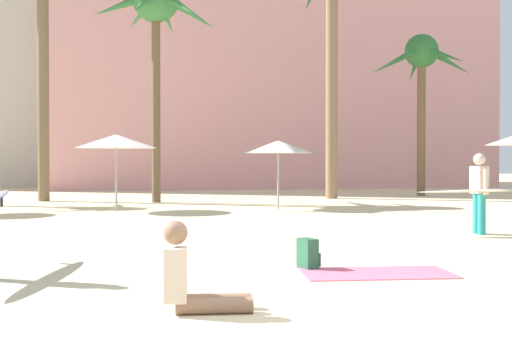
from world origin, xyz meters
TOP-DOWN VIEW (x-y plane):
  - ground at (0.00, 0.00)m, footprint 120.00×120.00m
  - hotel_pink at (6.20, 32.65)m, footprint 24.18×11.57m
  - palm_tree_center at (-0.76, 17.58)m, footprint 4.39×4.23m
  - palm_tree_far_right at (10.38, 19.81)m, footprint 4.26×4.44m
  - cafe_umbrella_2 at (2.80, 13.70)m, footprint 2.12×2.12m
  - cafe_umbrella_3 at (-2.09, 13.71)m, footprint 2.38×2.38m
  - beach_towel at (1.49, 2.12)m, footprint 2.06×1.16m
  - backpack at (0.71, 2.68)m, footprint 0.30×0.34m
  - person_near_left at (-1.13, 0.39)m, footprint 0.90×0.46m
  - person_far_left at (5.27, 6.04)m, footprint 2.84×0.99m

SIDE VIEW (x-z plane):
  - ground at x=0.00m, z-range 0.00..0.00m
  - beach_towel at x=1.49m, z-range 0.00..0.01m
  - backpack at x=0.71m, z-range -0.01..0.41m
  - person_near_left at x=-1.13m, z-range -0.13..0.78m
  - person_far_left at x=5.27m, z-range 0.08..1.72m
  - cafe_umbrella_2 at x=2.80m, z-range 0.86..2.97m
  - cafe_umbrella_3 at x=-2.09m, z-range 0.93..3.19m
  - palm_tree_far_right at x=10.38m, z-range 2.10..8.90m
  - palm_tree_center at x=-0.76m, z-range 2.76..10.87m
  - hotel_pink at x=6.20m, z-range 0.00..15.52m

